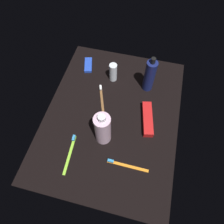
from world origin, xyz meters
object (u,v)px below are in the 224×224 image
at_px(deodorant_stick, 113,72).
at_px(toothbrush_brown, 102,99).
at_px(toothbrush_lime, 70,152).
at_px(toothpaste_box_red, 147,119).
at_px(toothbrush_orange, 125,165).
at_px(lotion_bottle, 150,76).
at_px(snack_bar_blue, 88,65).
at_px(bodywash_bottle, 103,129).

xyz_separation_m(deodorant_stick, toothbrush_brown, (-0.15, 0.02, -0.05)).
distance_m(deodorant_stick, toothbrush_lime, 0.46).
height_order(toothbrush_brown, toothpaste_box_red, toothpaste_box_red).
relative_size(toothbrush_lime, toothpaste_box_red, 1.02).
xyz_separation_m(deodorant_stick, toothbrush_lime, (-0.45, 0.08, -0.05)).
bearing_deg(toothbrush_orange, lotion_bottle, -3.13).
bearing_deg(deodorant_stick, lotion_bottle, -93.97).
bearing_deg(toothpaste_box_red, toothbrush_lime, 116.45).
bearing_deg(snack_bar_blue, lotion_bottle, -116.98).
bearing_deg(bodywash_bottle, deodorant_stick, 6.59).
height_order(lotion_bottle, toothbrush_orange, lotion_bottle).
bearing_deg(toothbrush_lime, deodorant_stick, -10.39).
bearing_deg(bodywash_bottle, lotion_bottle, -23.97).
bearing_deg(snack_bar_blue, deodorant_stick, -125.31).
xyz_separation_m(lotion_bottle, toothbrush_orange, (-0.44, 0.02, -0.09)).
bearing_deg(bodywash_bottle, toothbrush_lime, 130.55).
height_order(bodywash_bottle, toothbrush_orange, bodywash_bottle).
bearing_deg(toothbrush_orange, toothpaste_box_red, -13.26).
height_order(lotion_bottle, bodywash_bottle, lotion_bottle).
xyz_separation_m(toothbrush_orange, snack_bar_blue, (0.51, 0.32, 0.00)).
distance_m(deodorant_stick, toothpaste_box_red, 0.31).
bearing_deg(toothbrush_orange, bodywash_bottle, 50.20).
distance_m(toothbrush_brown, snack_bar_blue, 0.24).
height_order(toothbrush_brown, snack_bar_blue, toothbrush_brown).
bearing_deg(toothbrush_orange, toothbrush_lime, 90.35).
height_order(bodywash_bottle, deodorant_stick, bodywash_bottle).
bearing_deg(toothpaste_box_red, toothbrush_orange, 154.77).
relative_size(deodorant_stick, toothbrush_lime, 0.58).
xyz_separation_m(toothbrush_orange, toothpaste_box_red, (0.24, -0.06, 0.01)).
bearing_deg(lotion_bottle, toothbrush_orange, 176.87).
xyz_separation_m(lotion_bottle, toothpaste_box_red, (-0.20, -0.03, -0.08)).
distance_m(bodywash_bottle, toothbrush_brown, 0.23).
bearing_deg(bodywash_bottle, toothbrush_orange, -129.80).
bearing_deg(toothpaste_box_red, snack_bar_blue, 42.81).
height_order(deodorant_stick, toothbrush_orange, deodorant_stick).
bearing_deg(lotion_bottle, toothbrush_brown, 121.93).
distance_m(bodywash_bottle, toothpaste_box_red, 0.24).
relative_size(toothbrush_brown, snack_bar_blue, 1.66).
relative_size(deodorant_stick, toothbrush_brown, 0.61).
bearing_deg(lotion_bottle, bodywash_bottle, 156.03).
relative_size(toothbrush_lime, toothbrush_orange, 1.00).
xyz_separation_m(toothbrush_brown, snack_bar_blue, (0.20, 0.14, 0.00)).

